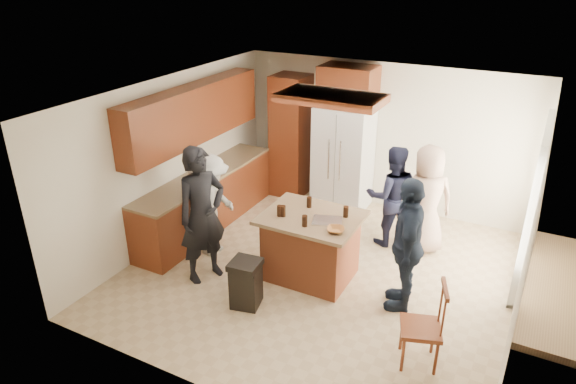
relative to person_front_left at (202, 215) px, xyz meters
The scene contains 12 objects.
person_front_left is the anchor object (origin of this frame).
person_behind_left 2.83m from the person_front_left, 46.68° to the left, with size 0.76×0.47×1.57m, color #1A1C34.
person_behind_right 3.21m from the person_front_left, 40.37° to the left, with size 0.81×0.52×1.65m, color #A2826F.
person_side_right 2.64m from the person_front_left, 13.71° to the left, with size 1.02×0.52×1.74m, color #192233.
person_counter 0.66m from the person_front_left, 116.06° to the left, with size 0.99×0.46×1.54m, color gray.
left_cabinetry 1.51m from the person_front_left, 126.30° to the left, with size 0.64×3.00×2.30m.
back_wall_units 3.04m from the person_front_left, 89.63° to the left, with size 1.80×0.60×2.45m.
refrigerator 3.04m from the person_front_left, 74.70° to the left, with size 0.90×0.76×1.80m.
kitchen_island 1.51m from the person_front_left, 27.84° to the left, with size 1.28×1.03×0.93m.
island_items 1.54m from the person_front_left, 21.29° to the left, with size 0.99×0.64×0.15m.
trash_bin 1.08m from the person_front_left, 19.29° to the right, with size 0.41×0.41×0.63m.
spindle_chair 3.09m from the person_front_left, ahead, with size 0.53×0.53×0.99m.
Camera 1 is at (2.42, -5.60, 4.03)m, focal length 32.00 mm.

